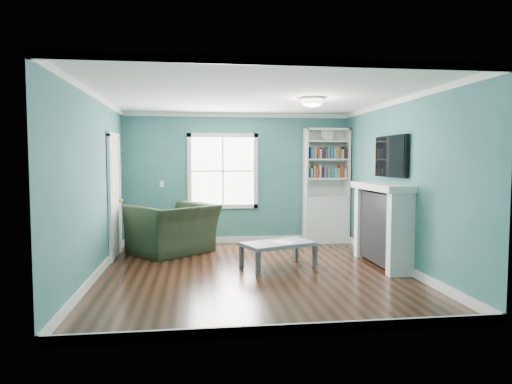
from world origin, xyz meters
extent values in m
plane|color=black|center=(0.00, 0.00, 0.00)|extent=(5.00, 5.00, 0.00)
plane|color=#2E6666|center=(0.00, 2.50, 1.30)|extent=(4.50, 0.00, 4.50)
plane|color=#2E6666|center=(0.00, -2.50, 1.30)|extent=(4.50, 0.00, 4.50)
plane|color=#2E6666|center=(-2.25, 0.00, 1.30)|extent=(0.00, 5.00, 5.00)
plane|color=#2E6666|center=(2.25, 0.00, 1.30)|extent=(0.00, 5.00, 5.00)
plane|color=white|center=(0.00, 0.00, 2.60)|extent=(5.00, 5.00, 0.00)
cube|color=white|center=(0.00, 2.48, 0.06)|extent=(4.50, 0.03, 0.12)
cube|color=white|center=(0.00, -2.48, 0.06)|extent=(4.50, 0.03, 0.12)
cube|color=white|center=(-2.23, 0.00, 0.06)|extent=(0.03, 5.00, 0.12)
cube|color=white|center=(2.23, 0.00, 0.06)|extent=(0.03, 5.00, 0.12)
cube|color=white|center=(0.00, 2.48, 2.56)|extent=(4.50, 0.04, 0.08)
cube|color=white|center=(0.00, -2.48, 2.56)|extent=(4.50, 0.04, 0.08)
cube|color=white|center=(-2.23, 0.00, 2.56)|extent=(0.04, 5.00, 0.08)
cube|color=white|center=(2.23, 0.00, 2.56)|extent=(0.04, 5.00, 0.08)
cube|color=white|center=(-0.30, 2.50, 1.45)|extent=(1.24, 0.01, 1.34)
cube|color=white|center=(-0.96, 2.48, 1.45)|extent=(0.08, 0.06, 1.50)
cube|color=white|center=(0.36, 2.48, 1.45)|extent=(0.08, 0.06, 1.50)
cube|color=white|center=(-0.30, 2.48, 0.74)|extent=(1.40, 0.06, 0.08)
cube|color=white|center=(-0.30, 2.48, 2.16)|extent=(1.40, 0.06, 0.08)
cube|color=white|center=(-0.30, 2.48, 1.45)|extent=(1.24, 0.03, 0.03)
cube|color=white|center=(-0.30, 2.48, 1.45)|extent=(0.03, 0.03, 1.34)
cube|color=silver|center=(1.77, 2.30, 0.45)|extent=(0.90, 0.35, 0.90)
cube|color=silver|center=(1.34, 2.30, 1.60)|extent=(0.04, 0.35, 1.40)
cube|color=silver|center=(2.20, 2.30, 1.60)|extent=(0.04, 0.35, 1.40)
cube|color=silver|center=(1.77, 2.46, 1.60)|extent=(0.90, 0.02, 1.40)
cube|color=silver|center=(1.77, 2.30, 2.28)|extent=(0.90, 0.35, 0.04)
cube|color=silver|center=(1.77, 2.30, 0.92)|extent=(0.84, 0.33, 0.03)
cube|color=silver|center=(1.77, 2.30, 1.30)|extent=(0.84, 0.33, 0.03)
cube|color=silver|center=(1.77, 2.30, 1.68)|extent=(0.84, 0.33, 0.03)
cube|color=silver|center=(1.77, 2.30, 2.04)|extent=(0.84, 0.33, 0.03)
cube|color=teal|center=(1.77, 2.28, 1.43)|extent=(0.70, 0.25, 0.22)
cube|color=olive|center=(1.77, 2.28, 1.81)|extent=(0.70, 0.25, 0.22)
cylinder|color=beige|center=(1.77, 2.25, 2.19)|extent=(0.26, 0.06, 0.26)
cube|color=black|center=(2.09, 0.20, 0.60)|extent=(0.30, 1.20, 1.10)
cube|color=black|center=(2.07, 0.20, 0.40)|extent=(0.22, 0.65, 0.70)
cube|color=silver|center=(2.07, -0.47, 0.60)|extent=(0.36, 0.16, 1.20)
cube|color=silver|center=(2.07, 0.87, 0.60)|extent=(0.36, 0.16, 1.20)
cube|color=silver|center=(2.05, 0.20, 1.25)|extent=(0.44, 1.58, 0.10)
cube|color=black|center=(2.20, 0.20, 1.72)|extent=(0.06, 1.10, 0.65)
cube|color=silver|center=(-2.23, 1.40, 1.02)|extent=(0.04, 0.80, 2.05)
cube|color=white|center=(-2.22, 0.95, 1.02)|extent=(0.05, 0.08, 2.13)
cube|color=white|center=(-2.22, 1.85, 1.02)|extent=(0.05, 0.08, 2.13)
cube|color=white|center=(-2.22, 1.40, 2.09)|extent=(0.05, 0.98, 0.08)
sphere|color=#BF8C3F|center=(-2.17, 1.70, 0.95)|extent=(0.07, 0.07, 0.07)
ellipsoid|color=white|center=(0.90, 0.10, 2.54)|extent=(0.34, 0.34, 0.15)
cylinder|color=white|center=(0.90, 0.10, 2.58)|extent=(0.38, 0.38, 0.03)
cube|color=white|center=(-1.50, 2.48, 1.20)|extent=(0.08, 0.01, 0.12)
imported|color=#1F2D1C|center=(-1.25, 1.60, 0.59)|extent=(1.61, 1.54, 1.18)
cube|color=#474D55|center=(0.05, -0.14, 0.17)|extent=(0.08, 0.08, 0.33)
cube|color=#474D55|center=(1.00, 0.23, 0.17)|extent=(0.08, 0.08, 0.33)
cube|color=#474D55|center=(-0.14, 0.35, 0.17)|extent=(0.08, 0.08, 0.33)
cube|color=#474D55|center=(0.81, 0.73, 0.17)|extent=(0.08, 0.08, 0.33)
cube|color=slate|center=(0.43, 0.29, 0.36)|extent=(1.22, 0.94, 0.06)
cube|color=white|center=(0.51, 0.27, 0.39)|extent=(0.41, 0.40, 0.00)
camera|label=1|loc=(-0.84, -6.62, 1.67)|focal=32.00mm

